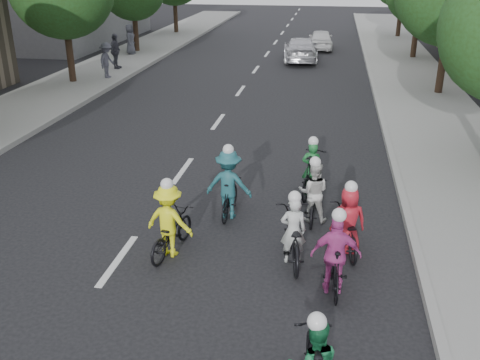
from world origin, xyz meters
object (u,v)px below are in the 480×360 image
(cyclist_0, at_px, (293,236))
(cyclist_4, at_px, (348,227))
(spectator_0, at_px, (107,60))
(follow_car_lead, at_px, (300,49))
(cyclist_2, at_px, (170,226))
(cyclist_3, at_px, (335,261))
(cyclist_6, at_px, (313,197))
(spectator_1, at_px, (115,51))
(cyclist_7, at_px, (229,189))
(cyclist_5, at_px, (312,172))
(spectator_2, at_px, (130,39))
(follow_car_trail, at_px, (321,39))

(cyclist_0, relative_size, cyclist_4, 1.10)
(spectator_0, bearing_deg, follow_car_lead, -46.59)
(cyclist_0, height_order, cyclist_2, cyclist_2)
(cyclist_3, relative_size, spectator_0, 1.01)
(cyclist_3, height_order, cyclist_6, cyclist_3)
(follow_car_lead, height_order, spectator_1, spectator_1)
(cyclist_7, xyz_separation_m, spectator_0, (-8.70, 13.66, 0.29))
(cyclist_5, distance_m, cyclist_6, 1.47)
(spectator_1, bearing_deg, cyclist_6, -144.37)
(cyclist_2, xyz_separation_m, follow_car_lead, (1.20, 22.47, 0.05))
(cyclist_0, distance_m, follow_car_lead, 22.34)
(cyclist_7, bearing_deg, spectator_2, -61.29)
(cyclist_3, bearing_deg, cyclist_7, -51.28)
(cyclist_2, distance_m, spectator_2, 24.10)
(cyclist_2, height_order, follow_car_lead, cyclist_2)
(cyclist_4, height_order, follow_car_trail, cyclist_4)
(cyclist_4, relative_size, cyclist_6, 1.14)
(cyclist_6, bearing_deg, cyclist_0, 81.60)
(cyclist_4, relative_size, cyclist_5, 0.94)
(cyclist_6, bearing_deg, follow_car_lead, -84.29)
(cyclist_0, bearing_deg, cyclist_5, -102.71)
(cyclist_4, bearing_deg, cyclist_0, 16.05)
(cyclist_5, bearing_deg, spectator_1, -41.58)
(spectator_1, height_order, spectator_2, spectator_1)
(cyclist_4, height_order, spectator_2, spectator_2)
(cyclist_6, height_order, spectator_2, spectator_2)
(cyclist_2, xyz_separation_m, spectator_1, (-8.28, 17.80, 0.43))
(cyclist_4, distance_m, spectator_0, 18.73)
(cyclist_7, xyz_separation_m, follow_car_lead, (0.33, 20.58, -0.04))
(cyclist_4, xyz_separation_m, spectator_1, (-11.89, 17.08, 0.50))
(cyclist_7, xyz_separation_m, follow_car_trail, (1.36, 25.02, -0.07))
(cyclist_7, relative_size, spectator_0, 1.07)
(cyclist_2, xyz_separation_m, cyclist_6, (2.84, 2.07, -0.07))
(spectator_1, relative_size, spectator_2, 1.03)
(cyclist_6, xyz_separation_m, spectator_1, (-11.12, 15.73, 0.50))
(cyclist_6, height_order, spectator_0, spectator_0)
(cyclist_0, relative_size, follow_car_trail, 0.54)
(cyclist_0, bearing_deg, spectator_0, -65.15)
(cyclist_2, distance_m, cyclist_4, 3.68)
(cyclist_7, height_order, follow_car_trail, cyclist_7)
(cyclist_5, relative_size, spectator_1, 1.08)
(spectator_1, bearing_deg, cyclist_0, -148.12)
(cyclist_5, bearing_deg, spectator_2, -46.93)
(cyclist_4, xyz_separation_m, cyclist_5, (-0.87, 2.80, 0.05))
(cyclist_5, height_order, cyclist_6, cyclist_5)
(cyclist_6, height_order, spectator_1, spectator_1)
(cyclist_2, height_order, spectator_2, spectator_2)
(cyclist_3, bearing_deg, spectator_2, -65.80)
(cyclist_4, xyz_separation_m, spectator_0, (-11.43, 14.83, 0.44))
(cyclist_6, bearing_deg, cyclist_2, 37.15)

